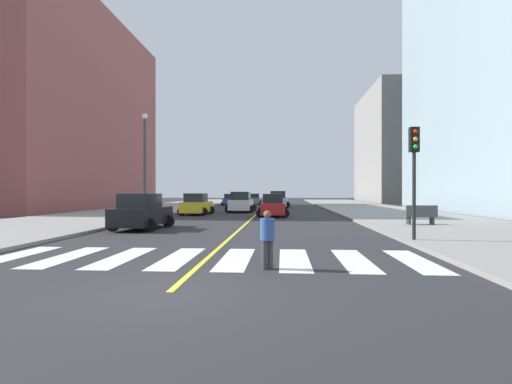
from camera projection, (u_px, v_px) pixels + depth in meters
The scene contains 18 objects.
ground_plane at pixel (169, 293), 7.93m from camera, with size 220.00×220.00×0.00m, color #28282B.
sidewalk_kerb_east at pixel (423, 220), 27.04m from camera, with size 10.00×120.00×0.15m, color gray.
sidewalk_kerb_west at pixel (88, 218), 28.73m from camera, with size 10.00×120.00×0.15m, color gray.
crosswalk_paint at pixel (207, 258), 11.92m from camera, with size 13.50×4.00×0.01m.
lane_divider_paint at pixel (264, 208), 47.84m from camera, with size 0.16×80.00×0.01m, color yellow.
parking_garage_concrete at pixel (413, 147), 74.17m from camera, with size 18.00×24.00×21.20m, color gray.
low_rise_brick_west at pixel (50, 112), 47.79m from camera, with size 16.00×32.00×24.01m, color #904944.
car_gray_nearest at pixel (255, 199), 60.94m from camera, with size 2.41×3.82×1.69m.
car_red_second at pixel (273, 206), 31.45m from camera, with size 2.70×4.25×1.88m.
car_blue_third at pixel (230, 200), 56.57m from camera, with size 2.38×3.80×1.69m.
car_silver_fourth at pixel (278, 200), 47.25m from camera, with size 3.04×4.77×2.10m.
car_black_fifth at pixel (142, 213), 21.11m from camera, with size 2.88×4.48×1.96m.
car_white_sixth at pixel (241, 203), 38.01m from camera, with size 2.86×4.56×2.03m.
car_yellow_seventh at pixel (197, 205), 33.91m from camera, with size 2.78×4.33×1.90m.
traffic_light_near_corner at pixel (414, 160), 15.35m from camera, with size 0.36×0.41×4.51m.
park_bench at pixel (421, 215), 22.33m from camera, with size 1.82×0.64×1.12m.
pedestrian_crossing at pixel (267, 237), 10.32m from camera, with size 0.39×0.39×1.58m.
street_lamp at pixel (145, 156), 28.73m from camera, with size 0.44×0.44×7.77m.
Camera 1 is at (2.34, -7.78, 2.10)m, focal length 26.94 mm.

